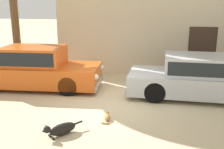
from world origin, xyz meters
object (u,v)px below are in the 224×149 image
Objects in this scene: parked_sedan_second at (197,77)px; stray_dog_spotted at (61,129)px; stray_cat at (107,117)px; parked_sedan_nearest at (35,68)px.

stray_dog_spotted is (-3.49, -3.29, -0.54)m from parked_sedan_second.
stray_dog_spotted reaches higher than stray_cat.
parked_sedan_second reaches higher than stray_cat.
stray_cat is (3.10, -2.34, -0.67)m from parked_sedan_nearest.
parked_sedan_nearest is at bearing 44.88° from stray_cat.
stray_dog_spotted is at bearing -60.84° from parked_sedan_nearest.
parked_sedan_second is at bearing -4.63° from parked_sedan_nearest.
parked_sedan_nearest is at bearing -179.40° from parked_sedan_second.
stray_dog_spotted is at bearing 130.52° from stray_cat.
stray_dog_spotted is 1.38m from stray_cat.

